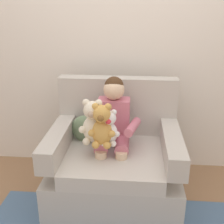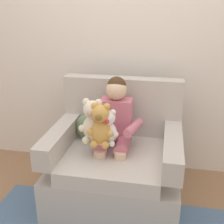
% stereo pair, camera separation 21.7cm
% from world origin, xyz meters
% --- Properties ---
extents(ground_plane, '(8.00, 8.00, 0.00)m').
position_xyz_m(ground_plane, '(0.00, 0.00, 0.00)').
color(ground_plane, '#936D4C').
extents(back_wall, '(6.00, 0.10, 2.60)m').
position_xyz_m(back_wall, '(0.00, 0.69, 1.30)').
color(back_wall, silver).
rests_on(back_wall, ground).
extents(armchair, '(1.05, 0.87, 1.00)m').
position_xyz_m(armchair, '(0.00, 0.04, 0.32)').
color(armchair, '#BCB7AD').
rests_on(armchair, ground).
extents(seated_child, '(0.45, 0.39, 0.82)m').
position_xyz_m(seated_child, '(-0.02, 0.06, 0.69)').
color(seated_child, '#C66B7F').
rests_on(seated_child, armchair).
extents(plush_cream, '(0.21, 0.17, 0.35)m').
position_xyz_m(plush_cream, '(-0.16, -0.09, 0.75)').
color(plush_cream, silver).
rests_on(plush_cream, armchair).
extents(plush_honey, '(0.20, 0.16, 0.34)m').
position_xyz_m(plush_honey, '(-0.09, -0.14, 0.75)').
color(plush_honey, gold).
rests_on(plush_honey, armchair).
extents(plush_white, '(0.17, 0.14, 0.28)m').
position_xyz_m(plush_white, '(-0.04, -0.11, 0.72)').
color(plush_white, white).
rests_on(plush_white, armchair).
extents(throw_pillow, '(0.28, 0.17, 0.26)m').
position_xyz_m(throw_pillow, '(-0.26, 0.16, 0.58)').
color(throw_pillow, slate).
rests_on(throw_pillow, armchair).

